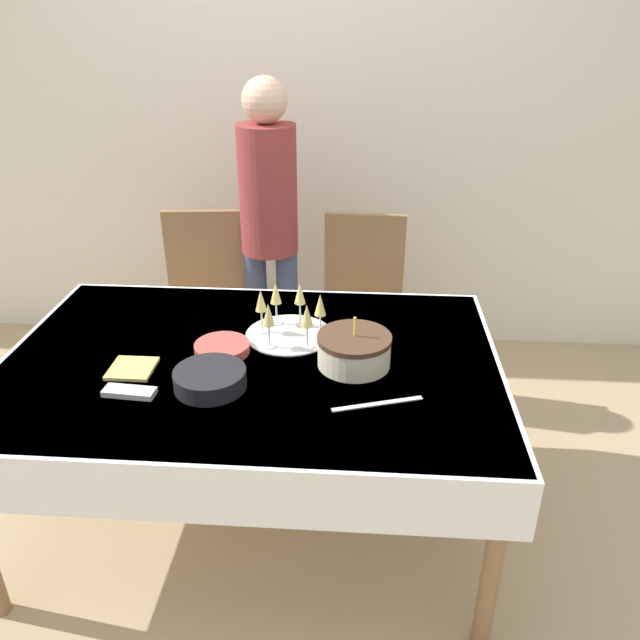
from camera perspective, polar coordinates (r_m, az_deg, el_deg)
The scene contains 13 objects.
ground_plane at distance 2.70m, azimuth -5.54°, elevation -17.10°, with size 12.00×12.00×0.00m, color tan.
wall_back at distance 3.56m, azimuth -2.30°, elevation 18.50°, with size 8.00×0.05×2.70m.
dining_table at distance 2.30m, azimuth -6.24°, elevation -5.57°, with size 1.78×1.20×0.74m.
dining_chair_far_left at distance 3.23m, azimuth -10.43°, elevation 1.87°, with size 0.46×0.46×0.96m.
dining_chair_far_right at distance 3.13m, azimuth 3.87°, elevation 1.46°, with size 0.43×0.43×0.96m.
birthday_cake at distance 2.17m, azimuth 3.13°, elevation -2.77°, with size 0.26×0.26×0.19m.
champagne_tray at distance 2.35m, azimuth -2.87°, elevation 0.31°, with size 0.33×0.33×0.18m.
plate_stack_main at distance 2.09m, azimuth -10.02°, elevation -5.31°, with size 0.24×0.24×0.06m.
plate_stack_dessert at distance 2.29m, azimuth -8.95°, elevation -2.55°, with size 0.20×0.20×0.03m.
cake_knife at distance 2.00m, azimuth 5.28°, elevation -7.64°, with size 0.29×0.11×0.00m.
fork_pile at distance 2.12m, azimuth -17.03°, elevation -6.31°, with size 0.17×0.07×0.02m.
napkin_pile at distance 2.26m, azimuth -16.80°, elevation -4.26°, with size 0.15×0.15×0.01m.
person_standing at distance 3.08m, azimuth -4.69°, elevation 9.58°, with size 0.28×0.28×1.59m.
Camera 1 is at (0.39, -1.91, 1.87)m, focal length 35.00 mm.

